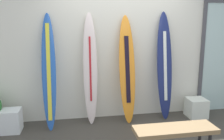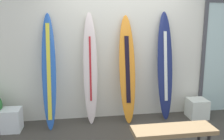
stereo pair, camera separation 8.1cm
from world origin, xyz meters
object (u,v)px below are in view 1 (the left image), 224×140
(surfboard_ivory, at_px, (90,69))
(display_block_left, at_px, (11,121))
(surfboard_sunset, at_px, (127,70))
(surfboard_cobalt, at_px, (49,73))
(bench, at_px, (175,131))
(surfboard_navy, at_px, (165,66))
(display_block_center, at_px, (196,108))

(surfboard_ivory, distance_m, display_block_left, 1.56)
(surfboard_sunset, bearing_deg, surfboard_ivory, 176.30)
(surfboard_cobalt, relative_size, bench, 1.80)
(surfboard_cobalt, relative_size, surfboard_navy, 0.98)
(surfboard_sunset, height_order, display_block_left, surfboard_sunset)
(surfboard_cobalt, distance_m, surfboard_navy, 2.06)
(surfboard_ivory, bearing_deg, display_block_left, -172.00)
(surfboard_ivory, xyz_separation_m, bench, (0.96, -1.43, -0.58))
(surfboard_sunset, distance_m, bench, 1.52)
(surfboard_navy, height_order, display_block_left, surfboard_navy)
(surfboard_cobalt, relative_size, display_block_left, 5.13)
(display_block_left, xyz_separation_m, bench, (2.29, -1.24, 0.20))
(surfboard_navy, bearing_deg, surfboard_cobalt, -178.21)
(display_block_left, distance_m, display_block_center, 3.32)
(surfboard_ivory, distance_m, bench, 1.82)
(display_block_left, distance_m, bench, 2.61)
(surfboard_cobalt, distance_m, surfboard_sunset, 1.35)
(surfboard_navy, relative_size, display_block_left, 5.21)
(display_block_left, relative_size, display_block_center, 1.07)
(surfboard_cobalt, bearing_deg, surfboard_ivory, 6.56)
(bench, bearing_deg, surfboard_sunset, 102.63)
(surfboard_sunset, bearing_deg, surfboard_navy, 2.13)
(bench, bearing_deg, display_block_left, 151.60)
(surfboard_sunset, bearing_deg, surfboard_cobalt, -178.39)
(surfboard_navy, bearing_deg, bench, -105.86)
(display_block_left, height_order, display_block_center, display_block_left)
(surfboard_navy, xyz_separation_m, display_block_left, (-2.69, -0.17, -0.80))
(surfboard_sunset, bearing_deg, display_block_left, -175.83)
(surfboard_ivory, height_order, display_block_center, surfboard_ivory)
(surfboard_cobalt, distance_m, display_block_left, 1.00)
(surfboard_cobalt, xyz_separation_m, surfboard_ivory, (0.70, 0.08, 0.02))
(surfboard_cobalt, relative_size, surfboard_sunset, 1.02)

